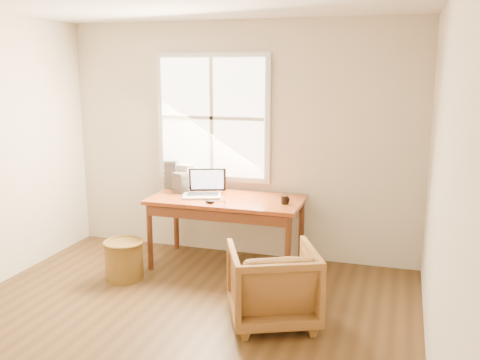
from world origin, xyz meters
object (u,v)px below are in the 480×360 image
Objects in this scene: armchair at (273,285)px; wicker_stool at (124,260)px; laptop at (202,182)px; desk at (227,200)px; coffee_mug at (285,200)px; cd_stack_a at (185,177)px.

armchair is 1.73m from wicker_stool.
laptop is at bearing -69.99° from armchair.
desk is 0.64m from coffee_mug.
laptop is 0.91m from coffee_mug.
cd_stack_a is at bearing -69.04° from armchair.
desk is 4.21× the size of wicker_stool.
coffee_mug is (0.90, -0.03, -0.12)m from laptop.
armchair reaches higher than wicker_stool.
coffee_mug is (1.51, 0.59, 0.60)m from wicker_stool.
armchair is 1.62m from laptop.
desk is at bearing 36.51° from wicker_stool.
cd_stack_a is (-1.34, 1.35, 0.57)m from armchair.
wicker_stool is (-1.66, 0.48, -0.14)m from armchair.
laptop reaches higher than armchair.
wicker_stool is at bearing -157.88° from coffee_mug.
coffee_mug reaches higher than wicker_stool.
coffee_mug is at bearing -106.15° from armchair.
armchair is at bearing -64.87° from laptop.
coffee_mug is at bearing 21.17° from wicker_stool.
cd_stack_a reaches higher than coffee_mug.
wicker_stool is 1.73m from coffee_mug.
coffee_mug is (-0.14, 1.06, 0.46)m from armchair.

